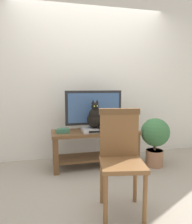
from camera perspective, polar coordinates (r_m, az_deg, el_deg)
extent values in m
plane|color=gray|center=(2.81, 2.75, -18.24)|extent=(12.00, 12.00, 0.00)
cube|color=silver|center=(3.55, -1.78, 10.31)|extent=(7.00, 0.12, 2.80)
cube|color=brown|center=(3.10, -0.21, -5.58)|extent=(1.29, 0.48, 0.04)
cube|color=brown|center=(2.92, -11.03, -12.10)|extent=(0.07, 0.07, 0.50)
cube|color=brown|center=(3.18, 11.22, -10.45)|extent=(0.07, 0.07, 0.50)
cube|color=brown|center=(3.27, -11.29, -9.94)|extent=(0.07, 0.07, 0.50)
cube|color=brown|center=(3.51, 8.67, -8.70)|extent=(0.07, 0.07, 0.50)
cube|color=brown|center=(3.20, -0.21, -12.25)|extent=(1.19, 0.40, 0.02)
cube|color=black|center=(3.19, -0.64, -4.53)|extent=(0.30, 0.20, 0.03)
cube|color=black|center=(3.18, -0.64, -3.86)|extent=(0.06, 0.04, 0.05)
cube|color=black|center=(3.14, -0.65, 1.22)|extent=(0.87, 0.05, 0.52)
cube|color=#385684|center=(3.11, -0.53, 1.16)|extent=(0.79, 0.01, 0.44)
sphere|color=#2672F2|center=(3.26, 6.61, -2.89)|extent=(0.01, 0.01, 0.01)
cube|color=#ADADB2|center=(3.03, -0.43, -4.91)|extent=(0.37, 0.28, 0.06)
cube|color=black|center=(2.89, 0.19, -5.48)|extent=(0.22, 0.01, 0.03)
ellipsoid|color=black|center=(3.00, -0.43, -2.18)|extent=(0.21, 0.24, 0.23)
ellipsoid|color=black|center=(2.96, -0.31, -0.86)|extent=(0.18, 0.16, 0.21)
sphere|color=black|center=(2.93, -0.26, 1.57)|extent=(0.11, 0.11, 0.11)
cone|color=black|center=(2.92, -0.82, 2.91)|extent=(0.05, 0.05, 0.06)
cone|color=black|center=(2.93, 0.30, 2.93)|extent=(0.05, 0.05, 0.06)
sphere|color=#B2C64C|center=(2.88, -0.45, 1.62)|extent=(0.02, 0.02, 0.02)
sphere|color=#B2C64C|center=(2.89, 0.38, 1.64)|extent=(0.02, 0.02, 0.02)
cylinder|color=black|center=(2.95, 1.13, -4.22)|extent=(0.05, 0.19, 0.04)
cylinder|color=brown|center=(1.94, 2.64, -23.18)|extent=(0.04, 0.04, 0.46)
cylinder|color=brown|center=(2.00, 13.41, -22.33)|extent=(0.04, 0.04, 0.46)
cylinder|color=brown|center=(2.24, 1.66, -18.69)|extent=(0.04, 0.04, 0.46)
cylinder|color=brown|center=(2.30, 10.78, -18.16)|extent=(0.04, 0.04, 0.46)
cube|color=brown|center=(2.01, 7.24, -14.17)|extent=(0.47, 0.47, 0.04)
cube|color=brown|center=(2.10, 6.43, -5.63)|extent=(0.39, 0.10, 0.49)
cube|color=brown|center=(2.06, 6.51, 0.17)|extent=(0.41, 0.11, 0.06)
cube|color=#38664C|center=(3.00, -9.21, -5.36)|extent=(0.19, 0.17, 0.03)
cube|color=#38664C|center=(2.99, -9.12, -4.81)|extent=(0.17, 0.14, 0.03)
cylinder|color=#9E6B4C|center=(3.33, 15.83, -12.12)|extent=(0.26, 0.26, 0.24)
cylinder|color=#332319|center=(3.29, 15.90, -10.28)|extent=(0.24, 0.24, 0.02)
cylinder|color=#4C3823|center=(3.28, 15.94, -9.22)|extent=(0.04, 0.04, 0.11)
sphere|color=#386B3D|center=(3.22, 16.08, -5.40)|extent=(0.42, 0.42, 0.42)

